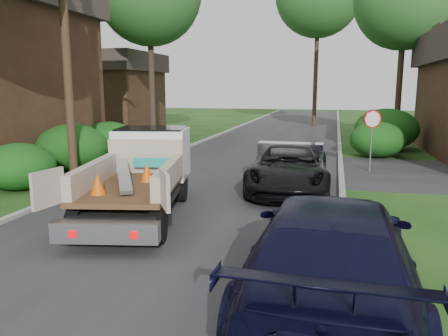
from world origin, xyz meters
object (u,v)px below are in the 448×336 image
utility_pole (65,33)px  flatbed_truck (145,167)px  black_pickup (289,168)px  navy_suv (331,252)px  house_left_far (106,91)px  stop_sign (372,127)px

utility_pole → flatbed_truck: 6.62m
utility_pole → black_pickup: utility_pole is taller
utility_pole → navy_suv: bearing=-38.9°
utility_pole → house_left_far: 18.93m
house_left_far → flatbed_truck: bearing=-58.6°
utility_pole → house_left_far: (-8.02, 17.02, -2.12)m
stop_sign → navy_suv: stop_sign is taller
utility_pole → flatbed_truck: size_ratio=1.66×
flatbed_truck → navy_suv: flatbed_truck is taller
black_pickup → flatbed_truck: bearing=-142.4°
stop_sign → flatbed_truck: size_ratio=0.41×
stop_sign → navy_suv: size_ratio=0.42×
stop_sign → utility_pole: 11.91m
black_pickup → navy_suv: 7.65m
utility_pole → flatbed_truck: bearing=-36.1°
house_left_far → navy_suv: size_ratio=1.28×
stop_sign → black_pickup: 4.98m
stop_sign → black_pickup: stop_sign is taller
house_left_far → black_pickup: (15.90, -16.98, -2.31)m
stop_sign → black_pickup: bearing=-125.1°
house_left_far → black_pickup: size_ratio=1.41×
stop_sign → utility_pole: bearing=-159.4°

